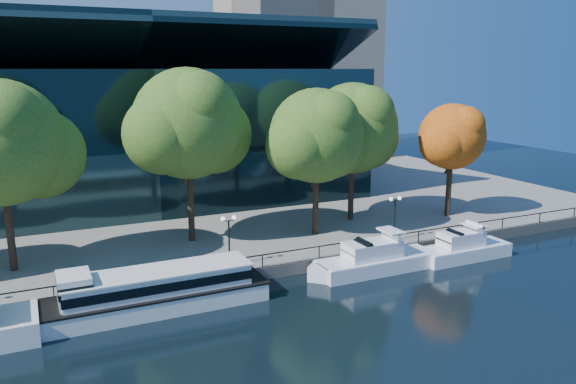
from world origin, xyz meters
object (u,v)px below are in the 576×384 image
tree_1 (3,145)px  lamp_2 (395,208)px  tour_boat (144,291)px  tree_4 (355,130)px  lamp_1 (229,229)px  tree_3 (318,138)px  cruiser_far (460,248)px  tree_5 (453,138)px  tree_2 (190,126)px  cruiser_near (373,260)px

tree_1 → lamp_2: bearing=-11.3°
lamp_2 → tour_boat: bearing=-171.6°
tree_4 → lamp_1: 18.84m
tour_boat → tree_3: bearing=25.1°
tour_boat → cruiser_far: 26.65m
tree_4 → tree_5: tree_4 is taller
tree_3 → tree_4: (5.64, 2.94, 0.13)m
tree_1 → tree_2: bearing=6.2°
tree_1 → cruiser_far: bearing=-16.8°
tree_2 → tree_3: 11.40m
cruiser_near → tree_3: 12.33m
cruiser_near → lamp_1: bearing=161.7°
tree_4 → lamp_1: bearing=-153.9°
tree_4 → tour_boat: bearing=-154.3°
cruiser_far → tree_4: size_ratio=0.70×
tour_boat → tree_1: size_ratio=1.22×
tour_boat → cruiser_far: tour_boat is taller
tree_5 → tree_3: bearing=179.9°
lamp_1 → lamp_2: same height
cruiser_far → tree_2: size_ratio=0.63×
tree_1 → tree_4: 31.06m
tree_5 → lamp_1: bearing=-169.4°
cruiser_near → tree_2: (-11.47, 11.28, 10.20)m
tree_2 → lamp_1: 10.58m
tree_1 → lamp_2: 31.78m
tree_1 → tree_2: tree_2 is taller
cruiser_near → tree_1: bearing=159.4°
tour_boat → cruiser_far: bearing=-1.9°
tree_4 → cruiser_far: bearing=-74.4°
tree_1 → tree_3: tree_1 is taller
tree_2 → tree_3: (10.98, -2.78, -1.28)m
tree_4 → lamp_2: bearing=-93.8°
tree_4 → lamp_1: tree_4 is taller
tree_5 → lamp_2: 12.65m
lamp_2 → cruiser_near: bearing=-142.1°
tour_boat → tree_2: (6.63, 11.04, 9.81)m
tree_5 → lamp_2: tree_5 is taller
tree_2 → tree_5: tree_2 is taller
tree_3 → tree_1: bearing=177.3°
tree_2 → lamp_1: tree_2 is taller
tree_4 → tree_5: bearing=-16.6°
lamp_1 → lamp_2: bearing=0.0°
tree_3 → lamp_2: 9.26m
lamp_2 → tree_4: bearing=86.2°
tour_boat → tree_4: bearing=25.7°
tree_1 → lamp_1: (15.00, -6.11, -6.58)m
tour_boat → tree_4: tree_4 is taller
cruiser_far → tour_boat: bearing=178.1°
cruiser_far → tree_1: tree_1 is taller
tree_2 → tour_boat: bearing=-121.0°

